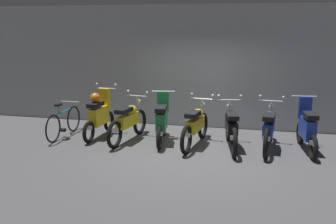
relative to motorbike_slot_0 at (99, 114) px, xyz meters
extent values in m
plane|color=#4C4C4F|center=(2.47, -0.73, -0.57)|extent=(80.00, 80.00, 0.00)
cube|color=#9EA0A3|center=(2.47, 1.68, 1.08)|extent=(16.00, 0.30, 3.29)
torus|color=black|center=(0.03, 0.55, -0.30)|extent=(0.12, 0.53, 0.53)
torus|color=black|center=(-0.03, -0.60, -0.30)|extent=(0.12, 0.53, 0.53)
cube|color=gold|center=(0.00, -0.02, -0.03)|extent=(0.26, 0.75, 0.44)
cube|color=gold|center=(0.02, 0.32, 0.37)|extent=(0.29, 0.13, 0.48)
cube|color=black|center=(-0.01, -0.19, 0.29)|extent=(0.27, 0.53, 0.10)
cylinder|color=#B7BABF|center=(0.02, 0.46, 0.59)|extent=(0.56, 0.06, 0.04)
sphere|color=#B7BABF|center=(-0.24, 0.47, 0.69)|extent=(0.07, 0.07, 0.07)
sphere|color=#B7BABF|center=(0.28, 0.44, 0.69)|extent=(0.07, 0.07, 0.07)
cylinder|color=#B7BABF|center=(0.03, 0.50, 0.12)|extent=(0.06, 0.15, 0.85)
sphere|color=silver|center=(0.03, 0.50, 0.44)|extent=(0.12, 0.12, 0.12)
cube|color=white|center=(-0.03, -0.58, -0.20)|extent=(0.16, 0.02, 0.10)
sphere|color=orange|center=(-0.01, -0.19, 0.46)|extent=(0.24, 0.24, 0.24)
torus|color=black|center=(0.92, 0.43, -0.24)|extent=(0.19, 0.66, 0.65)
torus|color=black|center=(0.72, -0.86, -0.24)|extent=(0.19, 0.66, 0.65)
cube|color=gold|center=(0.82, -0.22, -0.05)|extent=(0.34, 0.86, 0.28)
ellipsoid|color=gold|center=(0.85, -0.06, 0.17)|extent=(0.32, 0.47, 0.22)
cube|color=black|center=(0.79, -0.40, 0.23)|extent=(0.32, 0.55, 0.10)
cylinder|color=#B7BABF|center=(0.90, 0.32, 0.45)|extent=(0.56, 0.12, 0.04)
sphere|color=#B7BABF|center=(0.65, 0.36, 0.55)|extent=(0.07, 0.07, 0.07)
sphere|color=#B7BABF|center=(1.16, 0.28, 0.55)|extent=(0.07, 0.07, 0.07)
cylinder|color=#B7BABF|center=(0.91, 0.37, 0.08)|extent=(0.08, 0.17, 0.65)
sphere|color=silver|center=(0.91, 0.37, 0.30)|extent=(0.12, 0.12, 0.12)
cube|color=white|center=(0.73, -0.83, -0.14)|extent=(0.16, 0.04, 0.10)
torus|color=black|center=(1.56, 0.42, -0.30)|extent=(0.17, 0.54, 0.53)
torus|color=black|center=(1.73, -0.72, -0.30)|extent=(0.17, 0.54, 0.53)
cube|color=#197238|center=(1.64, -0.15, -0.03)|extent=(0.33, 0.76, 0.44)
cube|color=#197238|center=(1.59, 0.19, 0.37)|extent=(0.29, 0.16, 0.48)
cube|color=black|center=(1.67, -0.31, 0.29)|extent=(0.31, 0.55, 0.10)
cylinder|color=#B7BABF|center=(1.57, 0.33, 0.59)|extent=(0.56, 0.12, 0.04)
cylinder|color=#B7BABF|center=(1.57, 0.38, 0.12)|extent=(0.08, 0.15, 0.85)
sphere|color=silver|center=(1.57, 0.38, 0.44)|extent=(0.12, 0.12, 0.12)
cube|color=white|center=(1.72, -0.69, -0.20)|extent=(0.16, 0.04, 0.10)
torus|color=black|center=(2.56, 0.39, -0.24)|extent=(0.18, 0.66, 0.65)
torus|color=black|center=(2.38, -0.90, -0.24)|extent=(0.18, 0.66, 0.65)
cube|color=gold|center=(2.47, -0.25, -0.05)|extent=(0.33, 0.85, 0.28)
ellipsoid|color=gold|center=(2.49, -0.10, 0.17)|extent=(0.32, 0.47, 0.22)
cube|color=black|center=(2.44, -0.43, 0.23)|extent=(0.31, 0.55, 0.10)
cylinder|color=#B7BABF|center=(2.54, 0.29, 0.45)|extent=(0.56, 0.11, 0.04)
sphere|color=#B7BABF|center=(2.28, 0.32, 0.55)|extent=(0.07, 0.07, 0.07)
sphere|color=#B7BABF|center=(2.80, 0.25, 0.55)|extent=(0.07, 0.07, 0.07)
cylinder|color=#B7BABF|center=(2.55, 0.34, 0.08)|extent=(0.08, 0.17, 0.65)
sphere|color=silver|center=(2.55, 0.34, 0.30)|extent=(0.12, 0.12, 0.12)
cube|color=white|center=(2.38, -0.87, -0.14)|extent=(0.16, 0.03, 0.10)
torus|color=black|center=(3.18, 0.39, -0.24)|extent=(0.20, 0.66, 0.65)
torus|color=black|center=(3.40, -0.89, -0.24)|extent=(0.20, 0.66, 0.65)
cube|color=black|center=(3.29, -0.25, -0.05)|extent=(0.36, 0.86, 0.28)
ellipsoid|color=black|center=(3.26, -0.09, 0.17)|extent=(0.33, 0.48, 0.22)
cube|color=black|center=(3.32, -0.43, 0.23)|extent=(0.32, 0.55, 0.10)
cylinder|color=#B7BABF|center=(3.20, 0.29, 0.45)|extent=(0.56, 0.13, 0.04)
sphere|color=#B7BABF|center=(2.94, 0.25, 0.55)|extent=(0.07, 0.07, 0.07)
sphere|color=#B7BABF|center=(3.45, 0.34, 0.55)|extent=(0.07, 0.07, 0.07)
cylinder|color=#B7BABF|center=(3.19, 0.34, 0.08)|extent=(0.08, 0.17, 0.65)
sphere|color=silver|center=(3.19, 0.34, 0.30)|extent=(0.12, 0.12, 0.12)
cube|color=white|center=(3.39, -0.86, -0.14)|extent=(0.16, 0.04, 0.10)
torus|color=black|center=(4.17, 0.50, -0.24)|extent=(0.15, 0.66, 0.65)
torus|color=black|center=(4.05, -0.80, -0.24)|extent=(0.15, 0.66, 0.65)
cube|color=#1E389E|center=(4.11, -0.15, -0.05)|extent=(0.29, 0.85, 0.28)
ellipsoid|color=#1E389E|center=(4.12, 0.00, 0.17)|extent=(0.30, 0.46, 0.22)
cube|color=black|center=(4.09, -0.33, 0.23)|extent=(0.29, 0.54, 0.10)
cylinder|color=#B7BABF|center=(4.16, 0.39, 0.45)|extent=(0.56, 0.09, 0.04)
sphere|color=#B7BABF|center=(3.90, 0.42, 0.55)|extent=(0.07, 0.07, 0.07)
sphere|color=#B7BABF|center=(4.42, 0.37, 0.55)|extent=(0.07, 0.07, 0.07)
cylinder|color=#B7BABF|center=(4.16, 0.44, 0.08)|extent=(0.07, 0.16, 0.65)
sphere|color=silver|center=(4.16, 0.44, 0.30)|extent=(0.12, 0.12, 0.12)
cube|color=white|center=(4.06, -0.77, -0.14)|extent=(0.16, 0.03, 0.10)
torus|color=black|center=(4.86, 0.47, -0.30)|extent=(0.16, 0.54, 0.53)
torus|color=black|center=(5.00, -0.67, -0.30)|extent=(0.16, 0.54, 0.53)
cube|color=#1E389E|center=(4.93, -0.10, -0.03)|extent=(0.31, 0.76, 0.44)
cube|color=#1E389E|center=(4.89, 0.24, 0.37)|extent=(0.29, 0.15, 0.48)
cube|color=black|center=(4.95, -0.26, 0.29)|extent=(0.30, 0.55, 0.10)
cylinder|color=#B7BABF|center=(4.87, 0.38, 0.59)|extent=(0.56, 0.11, 0.04)
cylinder|color=#B7BABF|center=(4.87, 0.43, 0.12)|extent=(0.07, 0.15, 0.85)
sphere|color=silver|center=(4.87, 0.43, 0.44)|extent=(0.12, 0.12, 0.12)
cube|color=white|center=(5.00, -0.65, -0.20)|extent=(0.16, 0.03, 0.10)
torus|color=black|center=(-0.86, 0.30, -0.23)|extent=(0.05, 0.68, 0.68)
torus|color=black|center=(-0.87, -0.75, -0.23)|extent=(0.05, 0.68, 0.68)
cylinder|color=teal|center=(-0.87, -0.23, 0.07)|extent=(0.04, 0.68, 0.04)
cylinder|color=teal|center=(-0.87, -0.44, 0.17)|extent=(0.03, 0.03, 0.22)
cube|color=black|center=(-0.87, -0.44, 0.29)|extent=(0.10, 0.22, 0.05)
cylinder|color=#B7BABF|center=(-0.86, 0.17, 0.25)|extent=(0.50, 0.03, 0.03)
cylinder|color=black|center=(-0.87, -0.28, -0.38)|extent=(0.12, 0.10, 0.10)
camera|label=1|loc=(3.81, -8.81, 2.15)|focal=41.44mm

